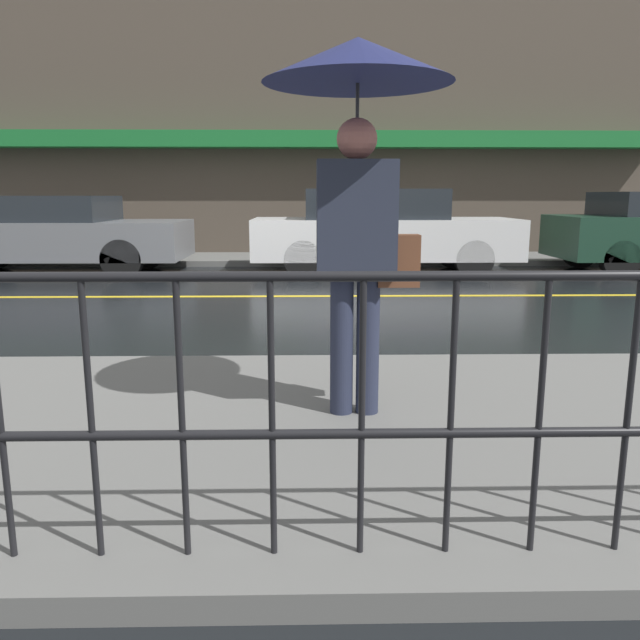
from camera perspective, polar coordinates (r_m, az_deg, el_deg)
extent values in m
plane|color=black|center=(8.83, -5.06, 2.16)|extent=(80.00, 80.00, 0.00)
cube|color=#60605E|center=(3.70, -10.59, -10.18)|extent=(28.00, 3.13, 0.11)
cube|color=#60605E|center=(13.51, -3.73, 5.60)|extent=(28.00, 1.99, 0.11)
cube|color=gold|center=(8.83, -5.06, 2.19)|extent=(25.20, 0.12, 0.01)
cube|color=#4C4238|center=(14.70, -3.70, 18.50)|extent=(28.00, 0.30, 6.48)
cube|color=#196B2D|center=(14.21, -3.74, 16.15)|extent=(16.80, 0.55, 0.35)
cylinder|color=black|center=(2.18, -17.15, 3.78)|extent=(12.00, 0.04, 0.04)
cylinder|color=black|center=(2.32, -16.34, -10.09)|extent=(12.00, 0.04, 0.04)
cylinder|color=black|center=(2.47, -27.20, -8.35)|extent=(0.02, 0.02, 1.02)
cylinder|color=black|center=(2.35, -20.17, -8.75)|extent=(0.02, 0.02, 1.02)
cylinder|color=black|center=(2.27, -12.50, -9.04)|extent=(0.02, 0.02, 1.02)
cylinder|color=black|center=(2.23, -4.40, -9.17)|extent=(0.02, 0.02, 1.02)
cylinder|color=black|center=(2.23, 3.83, -9.11)|extent=(0.02, 0.02, 1.02)
cylinder|color=black|center=(2.28, 11.86, -8.89)|extent=(0.02, 0.02, 1.02)
cylinder|color=black|center=(2.37, 19.41, -8.51)|extent=(0.02, 0.02, 1.02)
cylinder|color=black|center=(2.50, 26.28, -8.05)|extent=(0.02, 0.02, 1.02)
cylinder|color=#23283D|center=(3.70, 1.99, -2.35)|extent=(0.14, 0.14, 0.83)
cylinder|color=#23283D|center=(3.71, 4.38, -2.33)|extent=(0.14, 0.14, 0.83)
cube|color=#232838|center=(3.60, 3.32, 9.19)|extent=(0.45, 0.27, 0.65)
sphere|color=#B26C61|center=(3.61, 3.40, 16.20)|extent=(0.23, 0.23, 0.23)
cylinder|color=#262628|center=(3.61, 3.39, 15.04)|extent=(0.02, 0.02, 0.74)
cone|color=#191E4C|center=(3.67, 3.48, 22.63)|extent=(1.05, 1.05, 0.24)
cube|color=brown|center=(3.65, 7.16, 5.41)|extent=(0.24, 0.12, 0.30)
cube|color=slate|center=(12.25, -23.31, 6.77)|extent=(4.77, 1.91, 0.66)
cube|color=#1E2328|center=(12.30, -24.35, 9.28)|extent=(2.48, 1.76, 0.44)
cylinder|color=black|center=(12.62, -15.51, 6.12)|extent=(0.69, 0.22, 0.69)
cylinder|color=black|center=(10.99, -17.66, 5.28)|extent=(0.69, 0.22, 0.69)
cube|color=silver|center=(11.45, 5.86, 7.44)|extent=(4.71, 1.72, 0.71)
cube|color=#1E2328|center=(11.40, 4.97, 10.53)|extent=(2.45, 1.58, 0.52)
cylinder|color=black|center=(12.46, 12.13, 6.15)|extent=(0.66, 0.22, 0.66)
cylinder|color=black|center=(11.02, 13.90, 5.42)|extent=(0.66, 0.22, 0.66)
cylinder|color=black|center=(12.13, -1.51, 6.26)|extent=(0.66, 0.22, 0.66)
cylinder|color=black|center=(10.64, -1.55, 5.55)|extent=(0.66, 0.22, 0.66)
cylinder|color=black|center=(13.30, 22.67, 5.83)|extent=(0.65, 0.22, 0.65)
cylinder|color=black|center=(11.87, 25.73, 5.02)|extent=(0.65, 0.22, 0.65)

